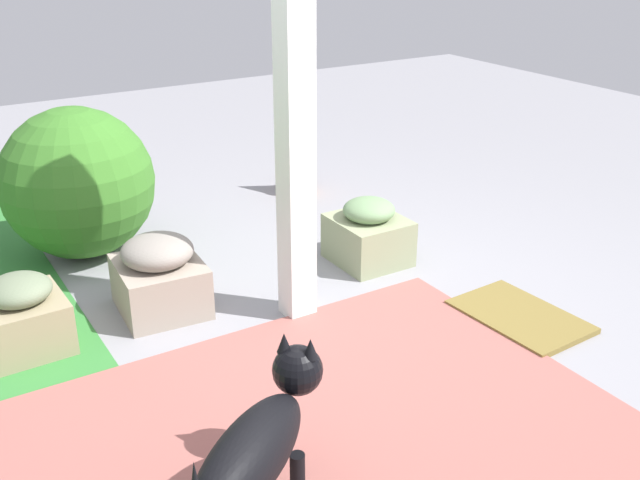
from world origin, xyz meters
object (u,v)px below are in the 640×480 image
porch_pillar (295,104)px  doormat (520,317)px  terracotta_pot_spiky (299,157)px  dog (257,445)px  stone_planter_mid (160,276)px  stone_planter_far (23,316)px  round_shrub (78,183)px  stone_planter_nearest (368,234)px

porch_pillar → doormat: size_ratio=3.36×
terracotta_pot_spiky → dog: terracotta_pot_spiky is taller
stone_planter_mid → stone_planter_far: bearing=92.4°
porch_pillar → dog: porch_pillar is taller
stone_planter_mid → terracotta_pot_spiky: bearing=-52.1°
round_shrub → terracotta_pot_spiky: (0.27, -1.70, -0.18)m
round_shrub → doormat: round_shrub is taller
stone_planter_nearest → doormat: bearing=-165.3°
porch_pillar → stone_planter_nearest: size_ratio=5.11×
stone_planter_mid → round_shrub: 1.00m
terracotta_pot_spiky → stone_planter_far: bearing=118.8°
doormat → stone_planter_far: bearing=64.9°
stone_planter_far → dog: dog is taller
stone_planter_far → doormat: stone_planter_far is taller
stone_planter_mid → round_shrub: round_shrub is taller
round_shrub → dog: size_ratio=1.24×
porch_pillar → doormat: porch_pillar is taller
stone_planter_nearest → stone_planter_mid: stone_planter_mid is taller
porch_pillar → dog: (-1.22, 0.86, -0.80)m
porch_pillar → round_shrub: (1.37, 0.74, -0.67)m
terracotta_pot_spiky → doormat: terracotta_pot_spiky is taller
porch_pillar → stone_planter_mid: 1.18m
terracotta_pot_spiky → round_shrub: bearing=98.9°
porch_pillar → stone_planter_nearest: (0.34, -0.69, -0.95)m
stone_planter_nearest → porch_pillar: bearing=116.3°
dog → doormat: size_ratio=1.11×
stone_planter_mid → stone_planter_far: stone_planter_mid is taller
terracotta_pot_spiky → porch_pillar: bearing=149.5°
dog → stone_planter_far: bearing=15.3°
stone_planter_far → dog: bearing=-164.7°
dog → doormat: 1.92m
stone_planter_nearest → stone_planter_mid: 1.29m
terracotta_pot_spiky → dog: size_ratio=0.79×
porch_pillar → terracotta_pot_spiky: porch_pillar is taller
porch_pillar → dog: size_ratio=3.03×
porch_pillar → stone_planter_nearest: bearing=-63.7°
terracotta_pot_spiky → stone_planter_nearest: bearing=168.1°
stone_planter_far → doormat: (-1.06, -2.26, -0.16)m
terracotta_pot_spiky → doormat: size_ratio=0.88×
stone_planter_mid → terracotta_pot_spiky: 1.98m
porch_pillar → round_shrub: bearing=28.3°
stone_planter_far → dog: size_ratio=0.56×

